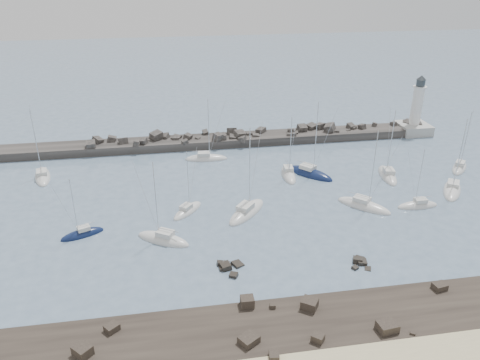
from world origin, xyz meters
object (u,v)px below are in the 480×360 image
Objects in this scene: sailboat_4 at (206,159)px; sailboat_13 at (364,206)px; sailboat_2 at (82,234)px; sailboat_9 at (418,206)px; sailboat_5 at (163,240)px; sailboat_11 at (452,190)px; sailboat_6 at (288,175)px; lighthouse at (414,121)px; sailboat_1 at (43,177)px; sailboat_10 at (387,176)px; sailboat_7 at (247,212)px; sailboat_12 at (459,168)px; sailboat_3 at (188,211)px; sailboat_8 at (310,174)px.

sailboat_13 is (24.29, -24.90, 0.00)m from sailboat_4.
sailboat_9 reaches higher than sailboat_2.
sailboat_11 reaches higher than sailboat_5.
sailboat_9 is at bearing 4.78° from sailboat_5.
sailboat_6 is at bearing 139.69° from sailboat_9.
lighthouse is 31.27m from sailboat_11.
sailboat_1 reaches higher than sailboat_6.
sailboat_10 is at bearing -22.74° from sailboat_4.
sailboat_1 is 59.97m from sailboat_13.
sailboat_5 is at bearing -159.84° from sailboat_10.
sailboat_7 reaches higher than sailboat_5.
sailboat_1 reaches higher than sailboat_4.
sailboat_13 is (-9.38, -10.79, -0.01)m from sailboat_10.
lighthouse is at bearing 32.42° from sailboat_5.
sailboat_12 is (81.28, -9.29, 0.01)m from sailboat_1.
sailboat_6 is at bearing -35.67° from sailboat_4.
sailboat_4 is 1.02× the size of sailboat_5.
sailboat_11 reaches higher than sailboat_10.
sailboat_1 reaches higher than sailboat_10.
sailboat_5 is 30.94m from sailboat_6.
sailboat_12 is at bearing 3.87° from sailboat_10.
sailboat_13 is (-9.05, 1.43, 0.00)m from sailboat_9.
sailboat_10 is (29.29, 9.66, 0.00)m from sailboat_7.
sailboat_12 is (54.69, 8.66, 0.02)m from sailboat_3.
sailboat_5 is at bearing -175.22° from sailboat_9.
sailboat_10 is 11.69m from sailboat_11.
sailboat_5 reaches higher than sailboat_6.
sailboat_5 is 0.87× the size of sailboat_7.
sailboat_11 is 18.40m from sailboat_13.
sailboat_1 is 1.26× the size of sailboat_3.
lighthouse is at bearing 25.64° from sailboat_2.
sailboat_5 is 61.17m from sailboat_12.
sailboat_10 reaches higher than sailboat_5.
sailboat_4 is 24.18m from sailboat_7.
sailboat_12 is (34.55, -2.35, -0.00)m from sailboat_6.
sailboat_7 is 1.00× the size of sailboat_8.
lighthouse is 40.52m from sailboat_6.
sailboat_8 is (24.33, 10.87, 0.02)m from sailboat_3.
sailboat_1 is at bearing 171.55° from sailboat_6.
sailboat_9 is at bearing -153.72° from sailboat_11.
sailboat_4 is 0.94× the size of sailboat_11.
sailboat_6 is 1.15× the size of sailboat_9.
sailboat_2 is 34.03m from sailboat_4.
sailboat_4 reaches higher than sailboat_12.
sailboat_7 is at bearing -138.67° from sailboat_8.
sailboat_4 reaches higher than sailboat_5.
sailboat_3 is 26.65m from sailboat_8.
sailboat_6 is at bearing 51.17° from sailboat_7.
sailboat_5 is (12.11, -3.50, 0.01)m from sailboat_2.
sailboat_10 is (38.91, 7.59, 0.02)m from sailboat_3.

